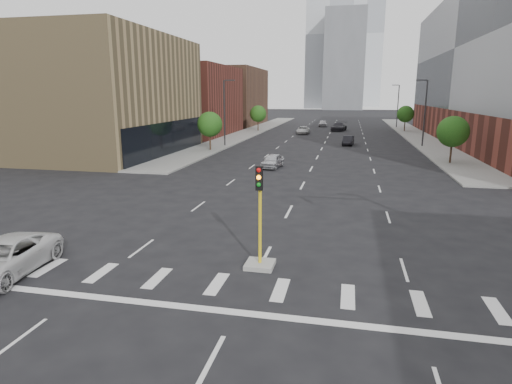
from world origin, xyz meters
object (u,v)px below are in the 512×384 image
(car_far_left, at_px, (303,130))
(parked_minivan, at_px, (4,258))
(median_traffic_signal, at_px, (260,246))
(car_mid_right, at_px, (348,140))
(car_near_left, at_px, (272,161))
(car_distant, at_px, (323,123))
(car_deep_right, at_px, (339,127))

(car_far_left, xyz_separation_m, parked_minivan, (-5.21, -65.54, 0.06))
(car_far_left, bearing_deg, median_traffic_signal, -87.91)
(car_mid_right, bearing_deg, car_far_left, 121.59)
(car_near_left, height_order, car_far_left, car_near_left)
(car_far_left, bearing_deg, car_mid_right, -65.60)
(car_distant, distance_m, parked_minivan, 84.70)
(median_traffic_signal, xyz_separation_m, car_mid_right, (3.44, 46.20, -0.31))
(median_traffic_signal, xyz_separation_m, car_deep_right, (1.50, 70.51, -0.12))
(car_near_left, distance_m, parked_minivan, 28.58)
(car_mid_right, relative_size, car_far_left, 0.84)
(car_mid_right, height_order, car_distant, car_distant)
(car_near_left, relative_size, car_mid_right, 1.00)
(car_near_left, relative_size, car_distant, 0.91)
(median_traffic_signal, distance_m, car_mid_right, 46.32)
(median_traffic_signal, bearing_deg, car_far_left, 94.38)
(median_traffic_signal, bearing_deg, car_mid_right, 85.74)
(median_traffic_signal, distance_m, parked_minivan, 10.43)
(car_near_left, relative_size, car_deep_right, 0.69)
(car_near_left, xyz_separation_m, car_distant, (1.55, 56.43, 0.07))
(car_deep_right, relative_size, parked_minivan, 1.11)
(car_near_left, distance_m, car_deep_right, 45.87)
(median_traffic_signal, xyz_separation_m, car_far_left, (-4.79, 62.57, -0.30))
(car_distant, bearing_deg, car_near_left, -93.79)
(car_mid_right, bearing_deg, car_deep_right, 99.47)
(car_far_left, bearing_deg, car_deep_right, 49.33)
(car_mid_right, height_order, parked_minivan, parked_minivan)
(car_near_left, xyz_separation_m, car_deep_right, (5.37, 45.56, 0.17))
(car_near_left, bearing_deg, car_deep_right, 90.57)
(car_near_left, relative_size, parked_minivan, 0.76)
(car_mid_right, bearing_deg, median_traffic_signal, -89.37)
(car_deep_right, bearing_deg, car_far_left, -118.41)
(car_mid_right, distance_m, car_far_left, 18.33)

